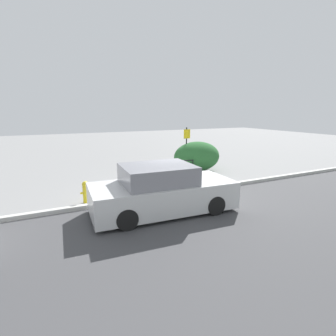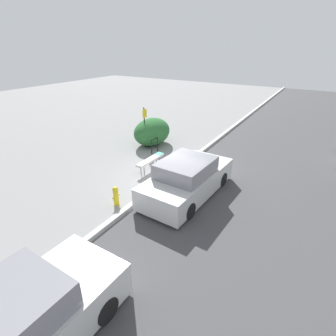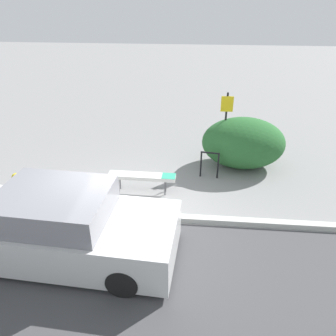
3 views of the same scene
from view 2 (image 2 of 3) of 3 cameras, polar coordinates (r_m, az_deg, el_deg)
ground_plane at (r=11.90m, az=0.82°, el=-1.64°), size 60.00×60.00×0.00m
road_strip at (r=10.66m, az=25.76°, el=-7.98°), size 60.00×10.00×0.01m
curb at (r=11.87m, az=0.82°, el=-1.36°), size 60.00×0.20×0.13m
bench at (r=12.33m, az=-3.81°, el=1.78°), size 1.83×0.36×0.55m
bike_rack at (r=14.23m, az=-2.93°, el=5.21°), size 0.55×0.12×0.83m
sign_post at (r=14.81m, az=-5.12°, el=9.56°), size 0.36×0.08×2.30m
fire_hydrant at (r=9.81m, az=-11.28°, el=-5.85°), size 0.36×0.22×0.77m
shrub_hedge at (r=15.40m, az=-3.49°, el=7.87°), size 2.53×1.84×1.55m
parked_car_near at (r=10.18m, az=4.25°, el=-2.41°), size 4.53×2.13×1.51m
parked_car_far at (r=6.29m, az=-29.99°, el=-28.01°), size 4.23×2.01×1.56m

